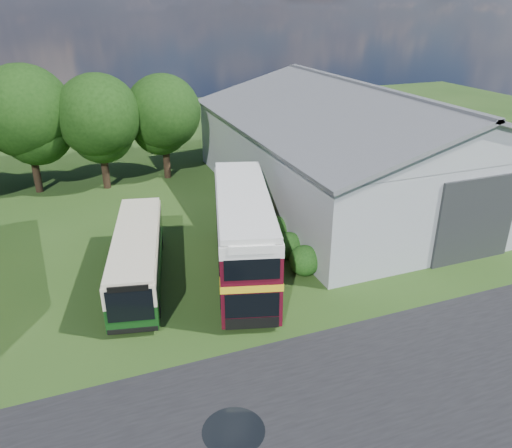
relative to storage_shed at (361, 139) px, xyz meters
name	(u,v)px	position (x,y,z in m)	size (l,w,h in m)	color
ground	(245,366)	(-15.00, -15.98, -4.17)	(120.00, 120.00, 0.00)	#1E3912
asphalt_road	(347,397)	(-12.00, -18.98, -4.17)	(60.00, 8.00, 0.02)	black
puddle	(234,431)	(-16.50, -18.98, -4.17)	(2.20, 2.20, 0.01)	black
storage_shed	(361,139)	(0.00, 0.00, 0.00)	(18.80, 24.80, 8.15)	gray
tree_mid	(25,112)	(-23.00, 8.82, 2.02)	(6.80, 6.80, 9.60)	black
tree_right_a	(98,116)	(-18.00, 7.82, 1.52)	(6.26, 6.26, 8.83)	black
tree_right_b	(163,112)	(-13.00, 8.62, 1.27)	(5.98, 5.98, 8.45)	black
shrub_front	(304,273)	(-9.40, -9.98, -4.17)	(1.70, 1.70, 1.70)	#194714
shrub_mid	(289,257)	(-9.40, -7.98, -4.17)	(1.60, 1.60, 1.60)	#194714
shrub_back	(275,243)	(-9.40, -5.98, -4.17)	(1.80, 1.80, 1.80)	#194714
bus_green_single	(138,256)	(-17.88, -7.58, -2.69)	(4.40, 10.29, 2.77)	black
bus_maroon_double	(243,235)	(-12.49, -8.88, -1.83)	(5.62, 11.21, 4.67)	black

